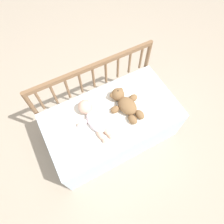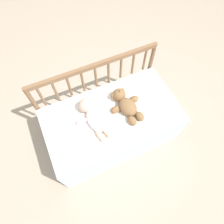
% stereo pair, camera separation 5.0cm
% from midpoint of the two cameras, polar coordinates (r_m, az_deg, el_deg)
% --- Properties ---
extents(ground_plane, '(12.00, 12.00, 0.00)m').
position_cam_midpoint_polar(ground_plane, '(2.08, 0.67, -6.30)').
color(ground_plane, tan).
extents(crib_mattress, '(1.16, 0.63, 0.43)m').
position_cam_midpoint_polar(crib_mattress, '(1.89, 0.74, -3.89)').
color(crib_mattress, silver).
rests_on(crib_mattress, ground_plane).
extents(crib_rail, '(1.16, 0.04, 0.72)m').
position_cam_midpoint_polar(crib_rail, '(1.79, -3.75, 9.13)').
color(crib_rail, brown).
rests_on(crib_rail, ground_plane).
extents(blanket, '(0.78, 0.50, 0.01)m').
position_cam_midpoint_polar(blanket, '(1.69, 0.46, -1.26)').
color(blanket, white).
rests_on(blanket, crib_mattress).
extents(teddy_bear, '(0.28, 0.37, 0.12)m').
position_cam_midpoint_polar(teddy_bear, '(1.70, 4.81, 2.22)').
color(teddy_bear, olive).
rests_on(teddy_bear, crib_mattress).
extents(baby, '(0.30, 0.41, 0.12)m').
position_cam_midpoint_polar(baby, '(1.65, -4.82, -1.14)').
color(baby, white).
rests_on(baby, crib_mattress).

